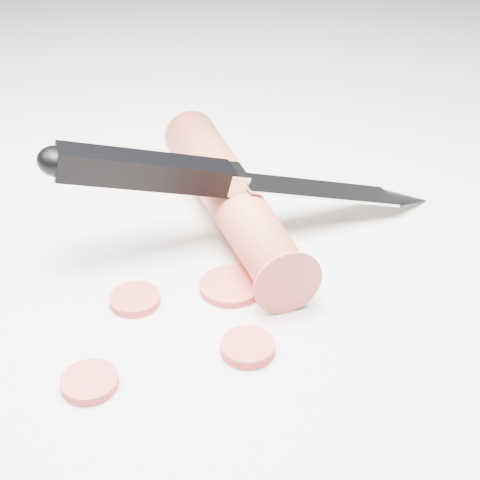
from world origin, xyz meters
TOP-DOWN VIEW (x-y plane):
  - ground at (0.00, 0.00)m, footprint 2.40×2.40m
  - carrot at (0.08, 0.03)m, footprint 0.08×0.23m
  - carrot_slice_0 at (0.07, -0.02)m, footprint 0.03×0.03m
  - carrot_slice_1 at (-0.02, -0.02)m, footprint 0.03×0.03m
  - carrot_slice_2 at (0.02, -0.10)m, footprint 0.03×0.03m
  - carrot_slice_3 at (0.04, -0.04)m, footprint 0.04×0.04m
  - carrot_slice_4 at (-0.07, -0.08)m, footprint 0.03×0.03m
  - kitchen_knife at (0.09, 0.01)m, footprint 0.30×0.09m

SIDE VIEW (x-z plane):
  - ground at x=0.00m, z-range 0.00..0.00m
  - carrot_slice_3 at x=0.04m, z-range 0.00..0.01m
  - carrot_slice_1 at x=-0.02m, z-range 0.00..0.01m
  - carrot_slice_4 at x=-0.07m, z-range 0.00..0.01m
  - carrot_slice_0 at x=0.07m, z-range 0.00..0.01m
  - carrot_slice_2 at x=0.02m, z-range 0.00..0.01m
  - carrot at x=0.08m, z-range 0.00..0.04m
  - kitchen_knife at x=0.09m, z-range 0.00..0.09m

